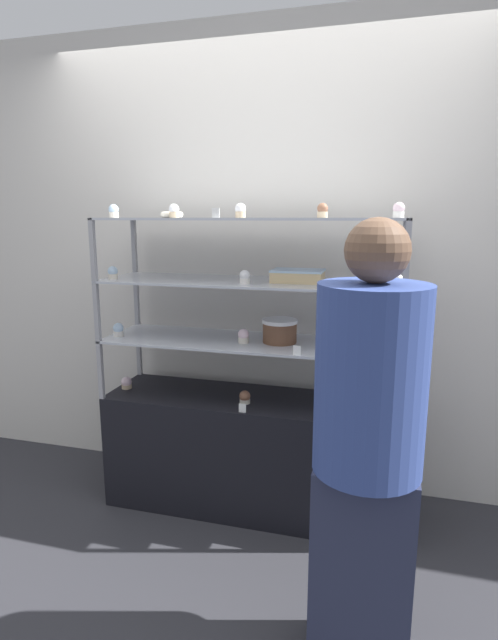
# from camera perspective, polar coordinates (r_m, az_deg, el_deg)

# --- Properties ---
(ground_plane) EXTENTS (20.00, 20.00, 0.00)m
(ground_plane) POSITION_cam_1_polar(r_m,az_deg,el_deg) (2.95, -0.00, -20.24)
(ground_plane) COLOR #2D2D33
(back_wall) EXTENTS (8.00, 0.05, 2.60)m
(back_wall) POSITION_cam_1_polar(r_m,az_deg,el_deg) (2.87, 1.96, 6.52)
(back_wall) COLOR silver
(back_wall) RESTS_ON ground_plane
(display_base) EXTENTS (1.52, 0.45, 0.62)m
(display_base) POSITION_cam_1_polar(r_m,az_deg,el_deg) (2.79, -0.00, -14.84)
(display_base) COLOR black
(display_base) RESTS_ON ground_plane
(display_riser_lower) EXTENTS (1.52, 0.45, 0.31)m
(display_riser_lower) POSITION_cam_1_polar(r_m,az_deg,el_deg) (2.58, -0.00, -2.76)
(display_riser_lower) COLOR #99999E
(display_riser_lower) RESTS_ON display_base
(display_riser_middle) EXTENTS (1.52, 0.45, 0.31)m
(display_riser_middle) POSITION_cam_1_polar(r_m,az_deg,el_deg) (2.52, -0.00, 4.10)
(display_riser_middle) COLOR #99999E
(display_riser_middle) RESTS_ON display_riser_lower
(display_riser_upper) EXTENTS (1.52, 0.45, 0.31)m
(display_riser_upper) POSITION_cam_1_polar(r_m,az_deg,el_deg) (2.50, -0.00, 11.20)
(display_riser_upper) COLOR #99999E
(display_riser_upper) RESTS_ON display_riser_middle
(layer_cake_centerpiece) EXTENTS (0.18, 0.18, 0.12)m
(layer_cake_centerpiece) POSITION_cam_1_polar(r_m,az_deg,el_deg) (2.53, 3.53, -1.24)
(layer_cake_centerpiece) COLOR brown
(layer_cake_centerpiece) RESTS_ON display_riser_lower
(sheet_cake_frosted) EXTENTS (0.25, 0.18, 0.06)m
(sheet_cake_frosted) POSITION_cam_1_polar(r_m,az_deg,el_deg) (2.48, 5.61, 5.05)
(sheet_cake_frosted) COLOR #DBBC84
(sheet_cake_frosted) RESTS_ON display_riser_middle
(cupcake_0) EXTENTS (0.06, 0.06, 0.07)m
(cupcake_0) POSITION_cam_1_polar(r_m,az_deg,el_deg) (2.88, -13.82, -7.01)
(cupcake_0) COLOR #CCB28C
(cupcake_0) RESTS_ON display_base
(cupcake_1) EXTENTS (0.06, 0.06, 0.07)m
(cupcake_1) POSITION_cam_1_polar(r_m,az_deg,el_deg) (2.59, -0.52, -8.83)
(cupcake_1) COLOR beige
(cupcake_1) RESTS_ON display_base
(cupcake_2) EXTENTS (0.06, 0.06, 0.07)m
(cupcake_2) POSITION_cam_1_polar(r_m,az_deg,el_deg) (2.49, 15.66, -10.10)
(cupcake_2) COLOR #CCB28C
(cupcake_2) RESTS_ON display_base
(price_tag_0) EXTENTS (0.04, 0.00, 0.04)m
(price_tag_0) POSITION_cam_1_polar(r_m,az_deg,el_deg) (2.47, -0.76, -10.04)
(price_tag_0) COLOR white
(price_tag_0) RESTS_ON display_base
(cupcake_3) EXTENTS (0.06, 0.06, 0.07)m
(cupcake_3) POSITION_cam_1_polar(r_m,az_deg,el_deg) (2.75, -14.70, -1.10)
(cupcake_3) COLOR white
(cupcake_3) RESTS_ON display_riser_lower
(cupcake_4) EXTENTS (0.06, 0.06, 0.07)m
(cupcake_4) POSITION_cam_1_polar(r_m,az_deg,el_deg) (2.52, -0.64, -1.86)
(cupcake_4) COLOR beige
(cupcake_4) RESTS_ON display_riser_lower
(cupcake_5) EXTENTS (0.06, 0.06, 0.07)m
(cupcake_5) POSITION_cam_1_polar(r_m,az_deg,el_deg) (2.38, 15.96, -3.15)
(cupcake_5) COLOR white
(cupcake_5) RESTS_ON display_riser_lower
(price_tag_1) EXTENTS (0.04, 0.00, 0.04)m
(price_tag_1) POSITION_cam_1_polar(r_m,az_deg,el_deg) (2.32, 5.50, -3.47)
(price_tag_1) COLOR white
(price_tag_1) RESTS_ON display_riser_lower
(cupcake_6) EXTENTS (0.05, 0.05, 0.07)m
(cupcake_6) POSITION_cam_1_polar(r_m,az_deg,el_deg) (2.69, -15.30, 5.23)
(cupcake_6) COLOR beige
(cupcake_6) RESTS_ON display_riser_middle
(cupcake_7) EXTENTS (0.05, 0.05, 0.07)m
(cupcake_7) POSITION_cam_1_polar(r_m,az_deg,el_deg) (2.40, -0.49, 4.91)
(cupcake_7) COLOR white
(cupcake_7) RESTS_ON display_riser_middle
(cupcake_8) EXTENTS (0.05, 0.05, 0.07)m
(cupcake_8) POSITION_cam_1_polar(r_m,az_deg,el_deg) (2.34, 16.58, 4.26)
(cupcake_8) COLOR white
(cupcake_8) RESTS_ON display_riser_middle
(price_tag_2) EXTENTS (0.04, 0.00, 0.04)m
(price_tag_2) POSITION_cam_1_polar(r_m,az_deg,el_deg) (2.24, 8.86, 4.04)
(price_tag_2) COLOR white
(price_tag_2) RESTS_ON display_riser_middle
(cupcake_9) EXTENTS (0.05, 0.05, 0.07)m
(cupcake_9) POSITION_cam_1_polar(r_m,az_deg,el_deg) (2.72, -15.21, 11.91)
(cupcake_9) COLOR beige
(cupcake_9) RESTS_ON display_riser_upper
(cupcake_10) EXTENTS (0.05, 0.05, 0.07)m
(cupcake_10) POSITION_cam_1_polar(r_m,az_deg,el_deg) (2.55, -8.56, 12.22)
(cupcake_10) COLOR #CCB28C
(cupcake_10) RESTS_ON display_riser_upper
(cupcake_11) EXTENTS (0.05, 0.05, 0.07)m
(cupcake_11) POSITION_cam_1_polar(r_m,az_deg,el_deg) (2.39, -0.98, 12.39)
(cupcake_11) COLOR #CCB28C
(cupcake_11) RESTS_ON display_riser_upper
(cupcake_12) EXTENTS (0.05, 0.05, 0.07)m
(cupcake_12) POSITION_cam_1_polar(r_m,az_deg,el_deg) (2.39, 8.40, 12.27)
(cupcake_12) COLOR #CCB28C
(cupcake_12) RESTS_ON display_riser_upper
(cupcake_13) EXTENTS (0.05, 0.05, 0.07)m
(cupcake_13) POSITION_cam_1_polar(r_m,az_deg,el_deg) (2.33, 16.75, 11.93)
(cupcake_13) COLOR white
(cupcake_13) RESTS_ON display_riser_upper
(price_tag_3) EXTENTS (0.04, 0.00, 0.04)m
(price_tag_3) POSITION_cam_1_polar(r_m,az_deg,el_deg) (2.34, -3.83, 12.12)
(price_tag_3) COLOR white
(price_tag_3) RESTS_ON display_riser_upper
(donut_glazed) EXTENTS (0.12, 0.12, 0.03)m
(donut_glazed) POSITION_cam_1_polar(r_m,az_deg,el_deg) (2.63, -8.81, 11.82)
(donut_glazed) COLOR #EFE5CC
(donut_glazed) RESTS_ON display_riser_upper
(customer_figure) EXTENTS (0.36, 0.36, 1.56)m
(customer_figure) POSITION_cam_1_polar(r_m,az_deg,el_deg) (1.75, 13.40, -13.06)
(customer_figure) COLOR #282D47
(customer_figure) RESTS_ON ground_plane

